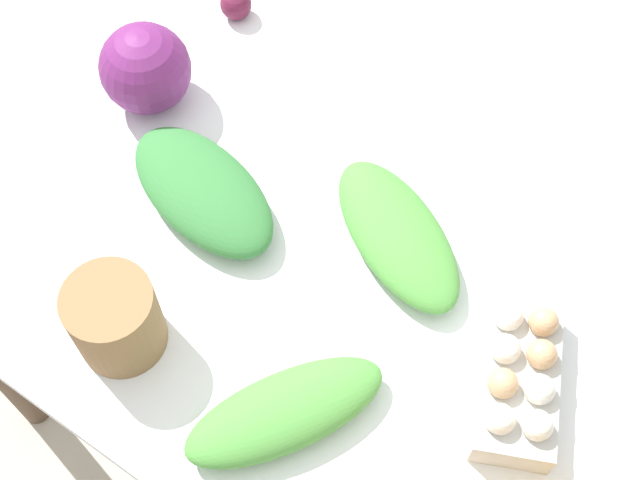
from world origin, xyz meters
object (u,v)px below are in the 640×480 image
object	(u,v)px
greens_bunch_beet_tops	(397,235)
cabbage_purple	(145,69)
greens_bunch_dandelion	(285,412)
paper_bag	(115,319)
egg_carton	(518,376)
beet_root	(236,4)
greens_bunch_scallion	(203,191)

from	to	relation	value
greens_bunch_beet_tops	cabbage_purple	bearing A→B (deg)	179.00
cabbage_purple	greens_bunch_dandelion	world-z (taller)	cabbage_purple
paper_bag	greens_bunch_dandelion	distance (m)	0.28
egg_carton	paper_bag	bearing A→B (deg)	92.55
paper_bag	beet_root	world-z (taller)	paper_bag
egg_carton	greens_bunch_beet_tops	bearing A→B (deg)	44.13
beet_root	greens_bunch_beet_tops	bearing A→B (deg)	-26.14
cabbage_purple	egg_carton	distance (m)	0.79
paper_bag	beet_root	distance (m)	0.67
greens_bunch_dandelion	beet_root	xyz separation A→B (m)	(-0.53, 0.58, -0.00)
greens_bunch_beet_tops	beet_root	distance (m)	0.56
greens_bunch_scallion	greens_bunch_dandelion	size ratio (longest dim) A/B	1.00
paper_bag	greens_bunch_scallion	distance (m)	0.27
egg_carton	greens_bunch_dandelion	bearing A→B (deg)	108.36
paper_bag	greens_bunch_beet_tops	size ratio (longest dim) A/B	0.46
greens_bunch_dandelion	beet_root	bearing A→B (deg)	132.10
greens_bunch_scallion	beet_root	world-z (taller)	greens_bunch_scallion
greens_bunch_beet_tops	greens_bunch_dandelion	xyz separation A→B (m)	(0.02, -0.33, -0.00)
greens_bunch_beet_tops	greens_bunch_dandelion	distance (m)	0.34
paper_bag	greens_bunch_beet_tops	xyz separation A→B (m)	(0.25, 0.37, -0.04)
paper_bag	egg_carton	bearing A→B (deg)	26.76
egg_carton	greens_bunch_beet_tops	size ratio (longest dim) A/B	0.89
cabbage_purple	paper_bag	size ratio (longest dim) A/B	1.12
egg_carton	greens_bunch_dandelion	size ratio (longest dim) A/B	0.89
greens_bunch_beet_tops	beet_root	xyz separation A→B (m)	(-0.51, 0.25, -0.00)
cabbage_purple	greens_bunch_dandelion	xyz separation A→B (m)	(0.53, -0.34, -0.05)
egg_carton	beet_root	xyz separation A→B (m)	(-0.77, 0.35, -0.01)
cabbage_purple	greens_bunch_scallion	xyz separation A→B (m)	(0.21, -0.12, -0.04)
beet_root	greens_bunch_scallion	bearing A→B (deg)	-60.39
greens_bunch_dandelion	beet_root	size ratio (longest dim) A/B	5.19
paper_bag	greens_bunch_scallion	xyz separation A→B (m)	(-0.05, 0.26, -0.04)
greens_bunch_beet_tops	greens_bunch_dandelion	bearing A→B (deg)	-86.40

